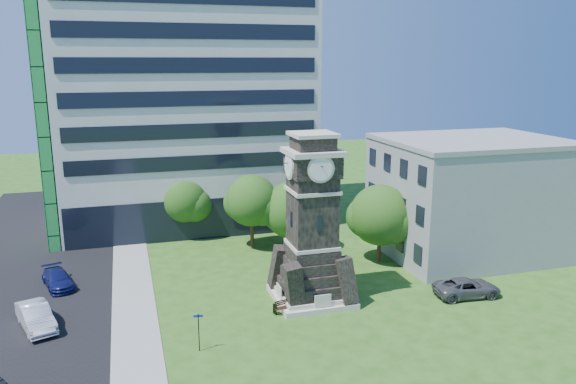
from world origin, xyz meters
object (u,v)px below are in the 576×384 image
object	(u,v)px
car_street_north	(58,279)
park_bench	(287,306)
car_street_mid	(36,317)
car_east_lot	(467,288)
street_sign	(199,328)
clock_tower	(312,230)

from	to	relation	value
car_street_north	park_bench	world-z (taller)	car_street_north
car_street_north	park_bench	size ratio (longest dim) A/B	2.42
car_street_mid	car_east_lot	bearing A→B (deg)	-26.56
car_east_lot	park_bench	bearing A→B (deg)	89.63
park_bench	street_sign	bearing A→B (deg)	-164.93
car_street_mid	car_east_lot	distance (m)	30.06
car_east_lot	car_street_north	bearing A→B (deg)	74.84
clock_tower	park_bench	xyz separation A→B (m)	(-2.37, -1.63, -4.78)
clock_tower	car_east_lot	distance (m)	12.41
car_east_lot	street_sign	distance (m)	20.22
car_east_lot	park_bench	world-z (taller)	car_east_lot
clock_tower	car_street_mid	bearing A→B (deg)	177.61
clock_tower	car_street_north	distance (m)	20.10
clock_tower	park_bench	distance (m)	5.58
clock_tower	car_east_lot	world-z (taller)	clock_tower
clock_tower	car_east_lot	xyz separation A→B (m)	(11.18, -2.81, -4.60)
street_sign	car_street_mid	bearing A→B (deg)	157.58
car_street_mid	car_east_lot	xyz separation A→B (m)	(29.85, -3.59, -0.11)
car_street_mid	street_sign	xyz separation A→B (m)	(9.79, -6.00, 0.72)
car_street_north	park_bench	xyz separation A→B (m)	(15.63, -9.30, -0.14)
car_street_mid	park_bench	xyz separation A→B (m)	(16.30, -2.41, -0.29)
clock_tower	street_sign	size ratio (longest dim) A/B	5.08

